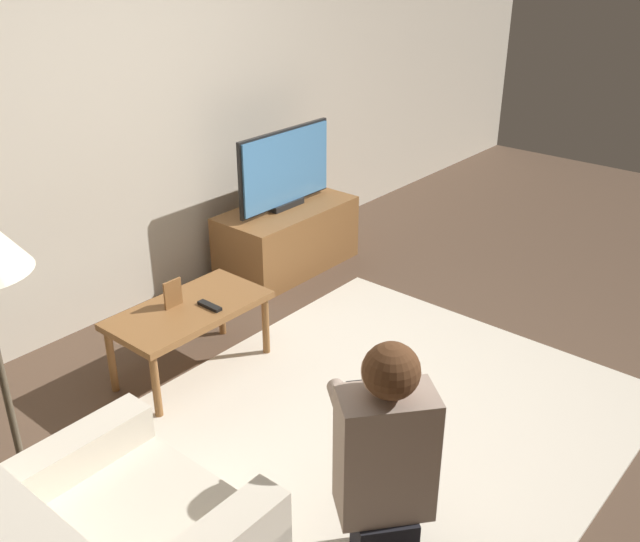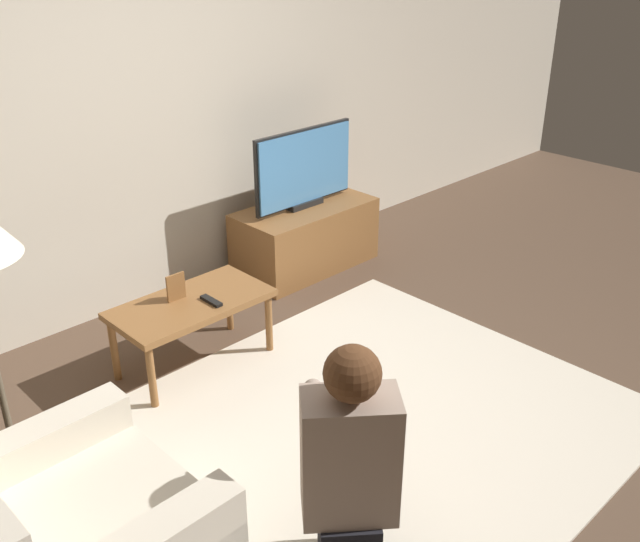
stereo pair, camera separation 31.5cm
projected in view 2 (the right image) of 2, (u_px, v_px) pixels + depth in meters
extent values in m
plane|color=brown|center=(348.00, 441.00, 3.36)|extent=(10.00, 10.00, 0.00)
cube|color=beige|center=(106.00, 100.00, 4.04)|extent=(10.00, 0.06, 2.60)
cube|color=beige|center=(348.00, 439.00, 3.36)|extent=(2.67, 2.08, 0.02)
cube|color=brown|center=(305.00, 237.00, 4.99)|extent=(0.99, 0.50, 0.45)
cube|color=black|center=(305.00, 204.00, 4.89)|extent=(0.28, 0.08, 0.04)
cube|color=black|center=(304.00, 167.00, 4.78)|extent=(0.84, 0.03, 0.52)
cube|color=#4C8CC6|center=(305.00, 167.00, 4.77)|extent=(0.81, 0.04, 0.49)
cube|color=brown|center=(191.00, 304.00, 3.78)|extent=(0.84, 0.44, 0.04)
cylinder|color=brown|center=(152.00, 378.00, 3.51)|extent=(0.04, 0.04, 0.36)
cylinder|color=brown|center=(269.00, 324.00, 3.99)|extent=(0.04, 0.04, 0.36)
cylinder|color=brown|center=(114.00, 350.00, 3.74)|extent=(0.04, 0.04, 0.36)
cylinder|color=brown|center=(229.00, 302.00, 4.22)|extent=(0.04, 0.04, 0.36)
cylinder|color=#4C4233|center=(20.00, 472.00, 3.14)|extent=(0.28, 0.28, 0.03)
cube|color=beige|center=(31.00, 496.00, 2.65)|extent=(0.82, 0.14, 0.56)
cube|color=black|center=(348.00, 525.00, 2.63)|extent=(0.32, 0.33, 0.14)
cube|color=gray|center=(350.00, 457.00, 2.49)|extent=(0.39, 0.37, 0.50)
sphere|color=tan|center=(352.00, 374.00, 2.34)|extent=(0.19, 0.19, 0.19)
sphere|color=#4C2D19|center=(352.00, 374.00, 2.32)|extent=(0.20, 0.20, 0.20)
cube|color=black|center=(339.00, 389.00, 2.81)|extent=(0.12, 0.12, 0.04)
cylinder|color=gray|center=(369.00, 406.00, 2.71)|extent=(0.25, 0.28, 0.07)
cylinder|color=gray|center=(315.00, 409.00, 2.70)|extent=(0.25, 0.28, 0.07)
cube|color=brown|center=(176.00, 287.00, 3.75)|extent=(0.11, 0.01, 0.15)
cube|color=black|center=(211.00, 301.00, 3.75)|extent=(0.04, 0.15, 0.02)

